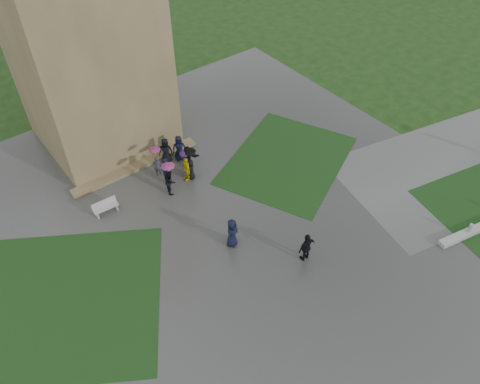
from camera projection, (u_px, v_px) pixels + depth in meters
ground at (232, 270)px, 25.20m from camera, size 120.00×120.00×0.00m
plaza at (210, 247)px, 26.33m from camera, size 34.00×34.00×0.02m
lawn_inset_left at (51, 302)px, 23.73m from camera, size 14.10×13.46×0.01m
lawn_inset_right at (287, 160)px, 31.76m from camera, size 11.12×10.15×0.01m
tower at (77, 13)px, 27.47m from camera, size 8.00×8.00×18.00m
tower_plinth at (136, 166)px, 31.14m from camera, size 9.00×0.80×0.22m
bench at (105, 207)px, 27.96m from camera, size 1.54×0.55×0.88m
visitor_cluster at (177, 160)px, 30.06m from camera, size 3.33×3.64×2.43m
pedestrian_mid at (232, 233)px, 25.83m from camera, size 1.12×0.99×1.90m
pedestrian_near at (307, 247)px, 25.09m from camera, size 1.12×0.64×1.92m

